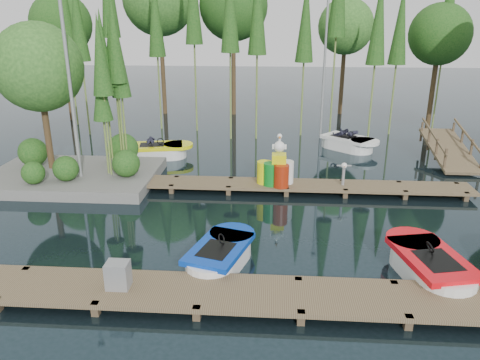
# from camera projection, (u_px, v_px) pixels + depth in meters

# --- Properties ---
(ground_plane) EXTENTS (90.00, 90.00, 0.00)m
(ground_plane) POSITION_uv_depth(u_px,v_px,m) (223.00, 218.00, 14.56)
(ground_plane) COLOR #192930
(near_dock) EXTENTS (18.00, 1.50, 0.50)m
(near_dock) POSITION_uv_depth(u_px,v_px,m) (201.00, 293.00, 10.25)
(near_dock) COLOR brown
(near_dock) RESTS_ON ground
(far_dock) EXTENTS (15.00, 1.20, 0.50)m
(far_dock) POSITION_uv_depth(u_px,v_px,m) (258.00, 185.00, 16.76)
(far_dock) COLOR brown
(far_dock) RESTS_ON ground
(island) EXTENTS (6.20, 4.20, 6.75)m
(island) POSITION_uv_depth(u_px,v_px,m) (59.00, 96.00, 17.01)
(island) COLOR slate
(island) RESTS_ON ground
(tree_screen) EXTENTS (34.42, 18.53, 10.31)m
(tree_screen) POSITION_uv_depth(u_px,v_px,m) (203.00, 12.00, 22.61)
(tree_screen) COLOR #47341E
(tree_screen) RESTS_ON ground
(lamp_island) EXTENTS (0.30, 0.30, 7.25)m
(lamp_island) POSITION_uv_depth(u_px,v_px,m) (68.00, 68.00, 15.85)
(lamp_island) COLOR gray
(lamp_island) RESTS_ON ground
(lamp_rear) EXTENTS (0.30, 0.30, 7.25)m
(lamp_rear) POSITION_uv_depth(u_px,v_px,m) (325.00, 51.00, 23.20)
(lamp_rear) COLOR gray
(lamp_rear) RESTS_ON ground
(ramp) EXTENTS (1.50, 3.94, 1.49)m
(ramp) POSITION_uv_depth(u_px,v_px,m) (449.00, 149.00, 19.87)
(ramp) COLOR brown
(ramp) RESTS_ON ground
(boat_blue) EXTENTS (1.90, 2.87, 0.89)m
(boat_blue) POSITION_uv_depth(u_px,v_px,m) (220.00, 256.00, 11.77)
(boat_blue) COLOR white
(boat_blue) RESTS_ON ground
(boat_red) EXTENTS (1.92, 3.14, 0.98)m
(boat_red) POSITION_uv_depth(u_px,v_px,m) (429.00, 267.00, 11.21)
(boat_red) COLOR white
(boat_red) RESTS_ON ground
(boat_yellow_far) EXTENTS (3.05, 1.83, 1.43)m
(boat_yellow_far) POSITION_uv_depth(u_px,v_px,m) (158.00, 151.00, 20.62)
(boat_yellow_far) COLOR white
(boat_yellow_far) RESTS_ON ground
(boat_white_far) EXTENTS (3.00, 2.85, 1.35)m
(boat_white_far) POSITION_uv_depth(u_px,v_px,m) (348.00, 143.00, 21.89)
(boat_white_far) COLOR white
(boat_white_far) RESTS_ON ground
(utility_cabinet) EXTENTS (0.50, 0.42, 0.61)m
(utility_cabinet) POSITION_uv_depth(u_px,v_px,m) (118.00, 275.00, 10.25)
(utility_cabinet) COLOR gray
(utility_cabinet) RESTS_ON near_dock
(yellow_barrel) EXTENTS (0.53, 0.53, 0.80)m
(yellow_barrel) POSITION_uv_depth(u_px,v_px,m) (264.00, 172.00, 16.59)
(yellow_barrel) COLOR yellow
(yellow_barrel) RESTS_ON far_dock
(drum_cluster) EXTENTS (1.07, 0.98, 1.84)m
(drum_cluster) POSITION_uv_depth(u_px,v_px,m) (279.00, 170.00, 16.37)
(drum_cluster) COLOR #0D791F
(drum_cluster) RESTS_ON far_dock
(seagull_post) EXTENTS (0.51, 0.28, 0.82)m
(seagull_post) POSITION_uv_depth(u_px,v_px,m) (344.00, 170.00, 16.35)
(seagull_post) COLOR gray
(seagull_post) RESTS_ON far_dock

